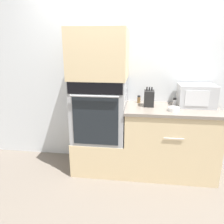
% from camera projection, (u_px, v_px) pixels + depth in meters
% --- Properties ---
extents(ground_plane, '(12.00, 12.00, 0.00)m').
position_uv_depth(ground_plane, '(124.00, 181.00, 2.69)').
color(ground_plane, '#6B6056').
extents(wall_back, '(8.00, 0.05, 2.50)m').
position_uv_depth(wall_back, '(129.00, 73.00, 2.93)').
color(wall_back, silver).
rests_on(wall_back, ground_plane).
extents(oven_cabinet_base, '(0.68, 0.60, 0.44)m').
position_uv_depth(oven_cabinet_base, '(101.00, 152.00, 2.96)').
color(oven_cabinet_base, beige).
rests_on(oven_cabinet_base, ground_plane).
extents(wall_oven, '(0.65, 0.64, 0.78)m').
position_uv_depth(wall_oven, '(100.00, 109.00, 2.78)').
color(wall_oven, '#9EA0A5').
rests_on(wall_oven, oven_cabinet_base).
extents(oven_cabinet_upper, '(0.68, 0.60, 0.58)m').
position_uv_depth(oven_cabinet_upper, '(99.00, 54.00, 2.59)').
color(oven_cabinet_upper, beige).
rests_on(oven_cabinet_upper, wall_oven).
extents(counter_unit, '(1.13, 0.63, 0.88)m').
position_uv_depth(counter_unit, '(169.00, 141.00, 2.78)').
color(counter_unit, beige).
rests_on(counter_unit, ground_plane).
extents(microwave, '(0.43, 0.33, 0.27)m').
position_uv_depth(microwave, '(196.00, 96.00, 2.69)').
color(microwave, '#B2B5BA').
rests_on(microwave, counter_unit).
extents(knife_block, '(0.12, 0.16, 0.24)m').
position_uv_depth(knife_block, '(149.00, 98.00, 2.71)').
color(knife_block, black).
rests_on(knife_block, counter_unit).
extents(bowl, '(0.13, 0.13, 0.05)m').
position_uv_depth(bowl, '(174.00, 109.00, 2.52)').
color(bowl, white).
rests_on(bowl, counter_unit).
extents(condiment_jar_near, '(0.04, 0.04, 0.10)m').
position_uv_depth(condiment_jar_near, '(139.00, 99.00, 2.89)').
color(condiment_jar_near, brown).
rests_on(condiment_jar_near, counter_unit).
extents(condiment_jar_mid, '(0.04, 0.04, 0.11)m').
position_uv_depth(condiment_jar_mid, '(174.00, 102.00, 2.72)').
color(condiment_jar_mid, silver).
rests_on(condiment_jar_mid, counter_unit).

